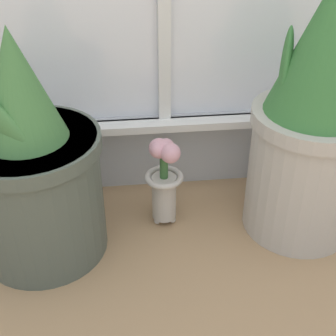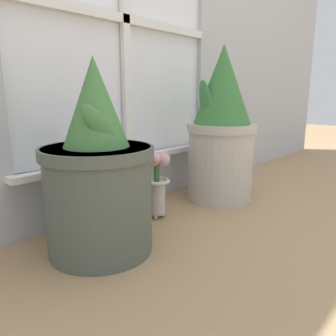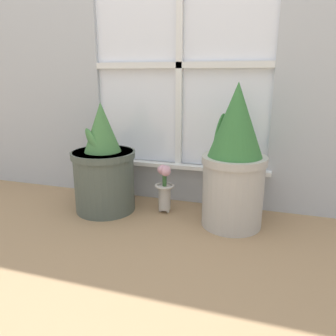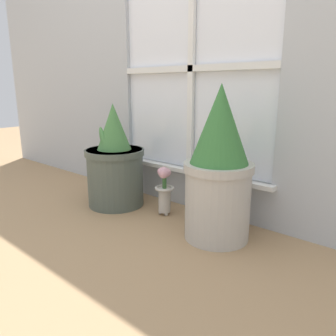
{
  "view_description": "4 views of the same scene",
  "coord_description": "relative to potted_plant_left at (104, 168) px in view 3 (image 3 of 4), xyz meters",
  "views": [
    {
      "loc": [
        -0.13,
        -0.75,
        0.93
      ],
      "look_at": [
        -0.02,
        0.27,
        0.24
      ],
      "focal_mm": 50.0,
      "sensor_mm": 36.0,
      "label": 1
    },
    {
      "loc": [
        -0.97,
        -0.59,
        0.52
      ],
      "look_at": [
        0.0,
        0.3,
        0.22
      ],
      "focal_mm": 35.0,
      "sensor_mm": 36.0,
      "label": 2
    },
    {
      "loc": [
        0.53,
        -1.35,
        0.78
      ],
      "look_at": [
        0.02,
        0.27,
        0.29
      ],
      "focal_mm": 35.0,
      "sensor_mm": 36.0,
      "label": 3
    },
    {
      "loc": [
        1.17,
        -1.0,
        0.73
      ],
      "look_at": [
        0.02,
        0.32,
        0.29
      ],
      "focal_mm": 35.0,
      "sensor_mm": 36.0,
      "label": 4
    }
  ],
  "objects": [
    {
      "name": "ground_plane",
      "position": [
        0.37,
        -0.27,
        -0.26
      ],
      "size": [
        10.0,
        10.0,
        0.0
      ],
      "primitive_type": "plane",
      "color": "tan"
    },
    {
      "name": "flower_vase",
      "position": [
        0.34,
        0.07,
        -0.09
      ],
      "size": [
        0.11,
        0.11,
        0.28
      ],
      "color": "#BCB7AD",
      "rests_on": "ground_plane"
    },
    {
      "name": "potted_plant_left",
      "position": [
        0.0,
        0.0,
        0.0
      ],
      "size": [
        0.36,
        0.36,
        0.63
      ],
      "color": "#4C564C",
      "rests_on": "ground_plane"
    },
    {
      "name": "potted_plant_right",
      "position": [
        0.74,
        0.02,
        0.09
      ],
      "size": [
        0.33,
        0.33,
        0.75
      ],
      "color": "#B7B2A8",
      "rests_on": "ground_plane"
    }
  ]
}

